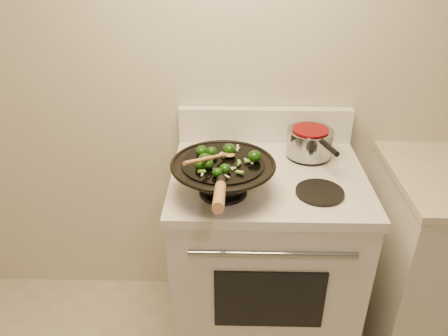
{
  "coord_description": "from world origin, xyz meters",
  "views": [
    {
      "loc": [
        -0.4,
        -0.35,
        1.8
      ],
      "look_at": [
        -0.43,
        1.03,
        1.02
      ],
      "focal_mm": 35.0,
      "sensor_mm": 36.0,
      "label": 1
    }
  ],
  "objects": [
    {
      "name": "saucepan",
      "position": [
        -0.08,
        1.32,
        0.99
      ],
      "size": [
        0.2,
        0.31,
        0.11
      ],
      "color": "gray",
      "rests_on": "stove"
    },
    {
      "name": "wooden_spoon",
      "position": [
        -0.46,
        1.01,
        1.08
      ],
      "size": [
        0.18,
        0.23,
        0.08
      ],
      "color": "#9D6A3D",
      "rests_on": "wok"
    },
    {
      "name": "stove",
      "position": [
        -0.26,
        1.17,
        0.47
      ],
      "size": [
        0.78,
        0.67,
        1.08
      ],
      "color": "white",
      "rests_on": "ground"
    },
    {
      "name": "stirfry",
      "position": [
        -0.45,
        1.03,
        1.07
      ],
      "size": [
        0.24,
        0.26,
        0.04
      ],
      "color": "black",
      "rests_on": "wok"
    },
    {
      "name": "wok",
      "position": [
        -0.44,
        1.02,
        1.0
      ],
      "size": [
        0.38,
        0.63,
        0.24
      ],
      "color": "black",
      "rests_on": "stove"
    }
  ]
}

